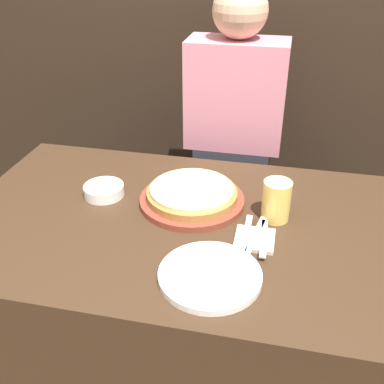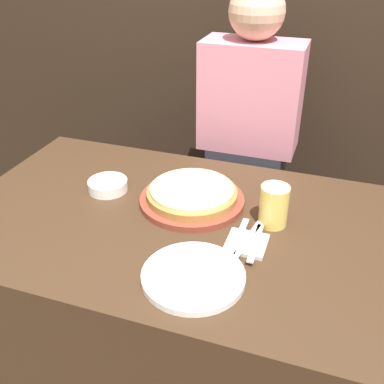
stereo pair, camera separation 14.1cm
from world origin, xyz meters
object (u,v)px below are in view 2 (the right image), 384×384
(pizza_on_board, at_px, (192,196))
(fork, at_px, (238,239))
(dinner_plate, at_px, (193,276))
(spoon, at_px, (256,243))
(side_bowl, at_px, (108,185))
(dinner_knife, at_px, (247,241))
(beer_glass, at_px, (274,204))
(diner_person, at_px, (247,162))

(pizza_on_board, xyz_separation_m, fork, (0.19, -0.16, -0.01))
(dinner_plate, bearing_deg, spoon, 56.19)
(fork, bearing_deg, spoon, 0.00)
(pizza_on_board, relative_size, side_bowl, 2.55)
(dinner_knife, bearing_deg, dinner_plate, -117.91)
(fork, bearing_deg, beer_glass, 60.26)
(beer_glass, xyz_separation_m, diner_person, (-0.20, 0.56, -0.16))
(dinner_plate, bearing_deg, diner_person, 93.78)
(dinner_plate, bearing_deg, pizza_on_board, 109.46)
(beer_glass, relative_size, dinner_knife, 0.60)
(side_bowl, bearing_deg, dinner_knife, -16.09)
(beer_glass, height_order, fork, beer_glass)
(dinner_knife, height_order, diner_person, diner_person)
(pizza_on_board, distance_m, fork, 0.25)
(beer_glass, relative_size, diner_person, 0.09)
(side_bowl, bearing_deg, diner_person, 56.81)
(beer_glass, distance_m, dinner_knife, 0.15)
(beer_glass, bearing_deg, dinner_plate, -114.96)
(pizza_on_board, bearing_deg, dinner_plate, -70.54)
(dinner_plate, relative_size, fork, 1.26)
(pizza_on_board, distance_m, dinner_knife, 0.27)
(fork, height_order, spoon, same)
(beer_glass, height_order, diner_person, diner_person)
(dinner_knife, bearing_deg, pizza_on_board, 143.20)
(beer_glass, distance_m, fork, 0.16)
(side_bowl, distance_m, dinner_knife, 0.53)
(diner_person, bearing_deg, dinner_plate, -86.22)
(pizza_on_board, height_order, dinner_knife, pizza_on_board)
(dinner_knife, distance_m, spoon, 0.03)
(beer_glass, bearing_deg, fork, -119.74)
(dinner_knife, xyz_separation_m, spoon, (0.03, 0.00, 0.00))
(diner_person, bearing_deg, spoon, -75.57)
(beer_glass, height_order, spoon, beer_glass)
(side_bowl, bearing_deg, spoon, -15.37)
(dinner_plate, distance_m, dinner_knife, 0.20)
(pizza_on_board, bearing_deg, side_bowl, -177.17)
(dinner_knife, height_order, spoon, same)
(pizza_on_board, distance_m, spoon, 0.29)
(spoon, bearing_deg, side_bowl, 164.63)
(pizza_on_board, xyz_separation_m, diner_person, (0.06, 0.53, -0.12))
(beer_glass, distance_m, side_bowl, 0.56)
(beer_glass, distance_m, diner_person, 0.62)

